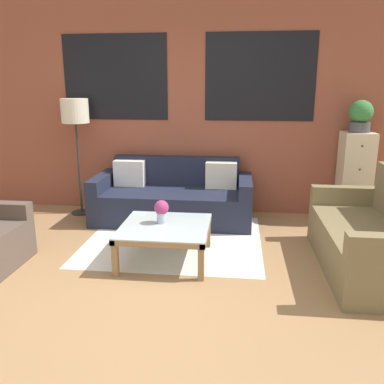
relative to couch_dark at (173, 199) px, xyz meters
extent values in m
plane|color=#9E754C|center=(0.12, -1.95, -0.28)|extent=(16.00, 16.00, 0.00)
cube|color=brown|center=(0.12, 0.49, 1.12)|extent=(8.40, 0.08, 2.80)
cube|color=black|center=(-0.83, 0.44, 1.52)|extent=(1.40, 0.01, 1.10)
cube|color=black|center=(1.07, 0.44, 1.52)|extent=(1.40, 0.01, 1.10)
cube|color=silver|center=(0.13, -0.72, -0.28)|extent=(1.94, 1.79, 0.00)
cube|color=#1E2338|center=(0.00, -0.13, -0.08)|extent=(1.68, 0.72, 0.40)
cube|color=#1E2338|center=(0.00, 0.31, 0.11)|extent=(1.68, 0.16, 0.78)
cube|color=#1E2338|center=(-0.92, -0.05, 0.01)|extent=(0.16, 0.88, 0.58)
cube|color=#1E2338|center=(0.92, -0.05, 0.01)|extent=(0.16, 0.88, 0.58)
cube|color=white|center=(-0.61, 0.15, 0.29)|extent=(0.40, 0.16, 0.34)
cube|color=silver|center=(0.61, 0.15, 0.29)|extent=(0.40, 0.16, 0.34)
cube|color=olive|center=(1.96, -1.27, -0.07)|extent=(0.64, 1.38, 0.42)
cube|color=olive|center=(2.04, -0.51, 0.03)|extent=(0.80, 0.14, 0.62)
cube|color=silver|center=(0.13, -1.29, 0.08)|extent=(0.86, 0.86, 0.01)
cube|color=#99754C|center=(0.13, -1.69, 0.05)|extent=(0.86, 0.05, 0.05)
cube|color=#99754C|center=(0.13, -0.88, 0.05)|extent=(0.86, 0.05, 0.05)
cube|color=#99754C|center=(-0.28, -1.29, 0.05)|extent=(0.05, 0.86, 0.05)
cube|color=#99754C|center=(0.53, -1.29, 0.05)|extent=(0.05, 0.86, 0.05)
cube|color=#99754C|center=(-0.27, -1.68, -0.10)|extent=(0.06, 0.06, 0.35)
cube|color=#99754C|center=(0.52, -1.68, -0.10)|extent=(0.06, 0.06, 0.35)
cube|color=#99754C|center=(-0.27, -0.89, -0.10)|extent=(0.06, 0.06, 0.35)
cube|color=#99754C|center=(0.52, -0.89, -0.10)|extent=(0.06, 0.06, 0.35)
cylinder|color=#2D2D2D|center=(-1.29, 0.12, -0.27)|extent=(0.28, 0.28, 0.02)
cylinder|color=#2D2D2D|center=(-1.29, 0.12, 0.34)|extent=(0.03, 0.03, 1.20)
cylinder|color=beige|center=(-1.29, 0.12, 1.10)|extent=(0.35, 0.35, 0.31)
cube|color=beige|center=(2.29, 0.22, 0.29)|extent=(0.37, 0.38, 1.14)
sphere|color=#38332D|center=(2.29, 0.02, 0.72)|extent=(0.02, 0.02, 0.02)
sphere|color=#38332D|center=(2.29, 0.02, 0.43)|extent=(0.02, 0.02, 0.02)
sphere|color=#38332D|center=(2.29, 0.02, 0.15)|extent=(0.02, 0.02, 0.02)
sphere|color=#38332D|center=(2.29, 0.02, -0.14)|extent=(0.02, 0.02, 0.02)
cylinder|color=#47474C|center=(2.29, 0.22, 0.92)|extent=(0.25, 0.25, 0.13)
sphere|color=#387A3D|center=(2.29, 0.22, 1.11)|extent=(0.29, 0.29, 0.29)
cylinder|color=#ADBCC6|center=(0.08, -1.22, 0.14)|extent=(0.10, 0.10, 0.11)
sphere|color=#9E3366|center=(0.08, -1.22, 0.25)|extent=(0.15, 0.15, 0.15)
camera|label=1|loc=(0.82, -5.00, 1.40)|focal=38.00mm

